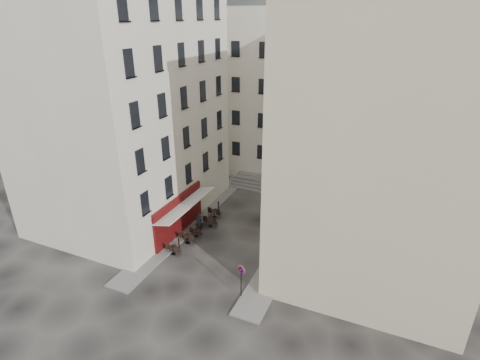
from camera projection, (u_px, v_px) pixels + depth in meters
The scene contains 18 objects.
ground at pixel (221, 251), 29.51m from camera, with size 90.00×90.00×0.00m, color black.
sidewalk_left at pixel (197, 217), 34.49m from camera, with size 2.00×22.00×0.12m, color slate.
sidewalk_right at pixel (287, 244), 30.35m from camera, with size 2.00×18.00×0.12m, color slate.
building_left at pixel (124, 102), 31.72m from camera, with size 12.20×16.20×20.60m.
building_right at pixel (384, 143), 24.83m from camera, with size 12.20×14.20×18.60m.
building_back at pixel (287, 91), 42.04m from camera, with size 18.20×10.20×18.60m.
cafe_storefront at pixel (180, 214), 31.18m from camera, with size 1.74×7.30×3.50m.
stone_steps at pixel (273, 186), 39.88m from camera, with size 9.00×3.15×0.80m.
bollard_near at pixel (179, 243), 29.65m from camera, with size 0.12×0.12×0.98m.
bollard_mid at pixel (200, 223), 32.59m from camera, with size 0.12×0.12×0.98m.
bollard_far at pixel (219, 205), 35.52m from camera, with size 0.12×0.12×0.98m.
no_parking_sign at pixel (241, 275), 23.99m from camera, with size 0.55×0.22×2.53m.
bistro_table_a at pixel (174, 249), 28.99m from camera, with size 1.26×0.59×0.89m.
bistro_table_b at pixel (188, 238), 30.39m from camera, with size 1.39×0.65×0.98m.
bistro_table_c at pixel (196, 232), 31.32m from camera, with size 1.15×0.54×0.81m.
bistro_table_d at pixel (210, 222), 32.81m from camera, with size 1.34×0.63×0.94m.
bistro_table_e at pixel (215, 213), 34.35m from camera, with size 1.31×0.61×0.92m.
pedestrian at pixel (199, 222), 32.08m from camera, with size 0.62×0.41×1.71m, color black.
Camera 1 is at (11.28, -22.04, 17.08)m, focal length 28.00 mm.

